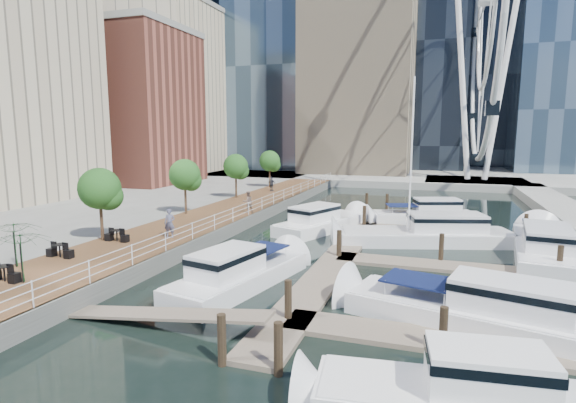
% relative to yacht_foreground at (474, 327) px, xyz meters
% --- Properties ---
extents(ground, '(520.00, 520.00, 0.00)m').
position_rel_yacht_foreground_xyz_m(ground, '(-10.25, 0.08, 0.00)').
color(ground, black).
rests_on(ground, ground).
extents(boardwalk, '(6.00, 60.00, 1.00)m').
position_rel_yacht_foreground_xyz_m(boardwalk, '(-19.25, 15.08, 0.50)').
color(boardwalk, brown).
rests_on(boardwalk, ground).
extents(seawall, '(0.25, 60.00, 1.00)m').
position_rel_yacht_foreground_xyz_m(seawall, '(-16.25, 15.08, 0.50)').
color(seawall, '#595954').
rests_on(seawall, ground).
extents(land_far, '(200.00, 114.00, 1.00)m').
position_rel_yacht_foreground_xyz_m(land_far, '(-10.25, 102.08, 0.50)').
color(land_far, gray).
rests_on(land_far, ground).
extents(pier, '(14.00, 12.00, 1.00)m').
position_rel_yacht_foreground_xyz_m(pier, '(3.75, 52.08, 0.50)').
color(pier, gray).
rests_on(pier, ground).
extents(railing, '(0.10, 60.00, 1.05)m').
position_rel_yacht_foreground_xyz_m(railing, '(-16.35, 15.08, 1.52)').
color(railing, white).
rests_on(railing, boardwalk).
extents(floating_docks, '(16.00, 34.00, 2.60)m').
position_rel_yacht_foreground_xyz_m(floating_docks, '(-2.29, 10.06, 0.49)').
color(floating_docks, '#6D6051').
rests_on(floating_docks, ground).
extents(midrise_condos, '(19.00, 67.00, 28.00)m').
position_rel_yacht_foreground_xyz_m(midrise_condos, '(-43.82, 26.90, 13.42)').
color(midrise_condos, '#BCAD8E').
rests_on(midrise_condos, ground).
extents(ferris_wheel, '(5.80, 45.60, 47.80)m').
position_rel_yacht_foreground_xyz_m(ferris_wheel, '(3.75, 52.08, 25.92)').
color(ferris_wheel, white).
rests_on(ferris_wheel, ground).
extents(street_trees, '(2.60, 42.60, 4.60)m').
position_rel_yacht_foreground_xyz_m(street_trees, '(-21.65, 14.08, 4.29)').
color(street_trees, '#3F2B1C').
rests_on(street_trees, ground).
extents(cafe_tables, '(2.50, 13.70, 0.74)m').
position_rel_yacht_foreground_xyz_m(cafe_tables, '(-20.65, -1.92, 1.37)').
color(cafe_tables, black).
rests_on(cafe_tables, ground).
extents(yacht_foreground, '(11.50, 5.61, 2.15)m').
position_rel_yacht_foreground_xyz_m(yacht_foreground, '(0.00, 0.00, 0.00)').
color(yacht_foreground, white).
rests_on(yacht_foreground, ground).
extents(pedestrian_near, '(0.79, 0.63, 1.88)m').
position_rel_yacht_foreground_xyz_m(pedestrian_near, '(-18.02, 6.09, 1.94)').
color(pedestrian_near, '#51536D').
rests_on(pedestrian_near, boardwalk).
extents(pedestrian_mid, '(1.14, 1.15, 1.87)m').
position_rel_yacht_foreground_xyz_m(pedestrian_mid, '(-16.89, 16.20, 1.94)').
color(pedestrian_mid, '#7F6457').
rests_on(pedestrian_mid, boardwalk).
extents(pedestrian_far, '(1.07, 0.61, 1.71)m').
position_rel_yacht_foreground_xyz_m(pedestrian_far, '(-20.02, 30.41, 1.85)').
color(pedestrian_far, '#343741').
rests_on(pedestrian_far, boardwalk).
extents(moored_yachts, '(20.98, 32.58, 11.50)m').
position_rel_yacht_foreground_xyz_m(moored_yachts, '(-2.65, 12.54, 0.00)').
color(moored_yachts, silver).
rests_on(moored_yachts, ground).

